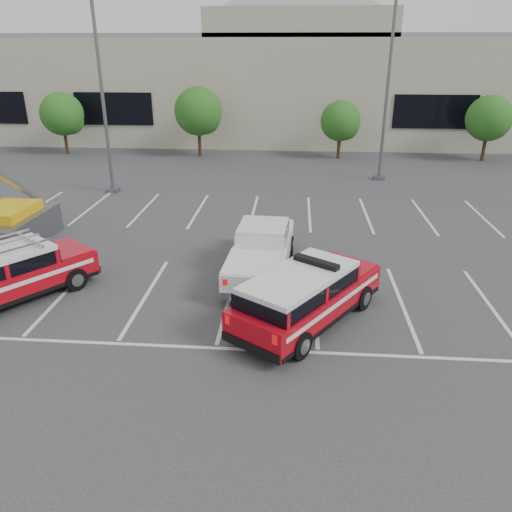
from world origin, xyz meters
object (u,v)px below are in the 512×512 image
at_px(utility_rig, 7,228).
at_px(tree_right, 490,120).
at_px(fire_chief_suv, 306,299).
at_px(ladder_suv, 10,277).
at_px(tree_left, 64,115).
at_px(tree_mid_right, 342,122).
at_px(white_pickup, 262,255).
at_px(light_pole_mid, 387,89).
at_px(convention_building, 277,80).
at_px(tree_mid_left, 200,113).
at_px(light_pole_left, 102,93).

bearing_deg(utility_rig, tree_right, 38.44).
distance_m(fire_chief_suv, ladder_suv, 9.22).
distance_m(tree_left, tree_mid_right, 20.00).
height_order(tree_left, white_pickup, tree_left).
height_order(light_pole_mid, utility_rig, light_pole_mid).
bearing_deg(white_pickup, ladder_suv, -157.91).
distance_m(tree_mid_right, light_pole_mid, 6.88).
height_order(convention_building, fire_chief_suv, convention_building).
distance_m(tree_mid_left, light_pole_left, 10.73).
distance_m(ladder_suv, utility_rig, 5.33).
distance_m(tree_mid_left, tree_mid_right, 10.01).
bearing_deg(tree_right, white_pickup, -125.40).
distance_m(tree_mid_left, utility_rig, 18.76).
bearing_deg(tree_mid_left, tree_mid_right, -0.00).
xyz_separation_m(convention_building, tree_mid_left, (-5.09, -9.82, -1.68)).
distance_m(tree_left, light_pole_mid, 22.86).
xyz_separation_m(tree_right, ladder_suv, (-21.89, -22.62, -2.01)).
distance_m(convention_building, white_pickup, 30.10).
xyz_separation_m(light_pole_mid, white_pickup, (-6.12, -13.96, -4.52)).
bearing_deg(tree_left, utility_rig, -73.35).
height_order(light_pole_mid, white_pickup, light_pole_mid).
height_order(tree_mid_right, white_pickup, tree_mid_right).
height_order(ladder_suv, utility_rig, utility_rig).
xyz_separation_m(tree_mid_right, ladder_suv, (-11.89, -22.62, -1.74)).
height_order(tree_right, utility_rig, tree_right).
relative_size(tree_left, ladder_suv, 0.88).
bearing_deg(convention_building, light_pole_mid, -66.74).
relative_size(convention_building, tree_mid_left, 12.38).
distance_m(tree_left, tree_right, 30.00).
height_order(tree_mid_right, ladder_suv, tree_mid_right).
distance_m(convention_building, tree_left, 18.11).
height_order(convention_building, light_pole_left, convention_building).
bearing_deg(fire_chief_suv, light_pole_left, 162.30).
height_order(tree_mid_left, fire_chief_suv, tree_mid_left).
height_order(tree_left, tree_mid_left, tree_mid_left).
relative_size(tree_right, ladder_suv, 0.88).
xyz_separation_m(tree_left, fire_chief_suv, (17.30, -23.35, -2.02)).
bearing_deg(white_pickup, tree_mid_left, 109.41).
height_order(tree_left, utility_rig, tree_left).
bearing_deg(tree_mid_left, tree_left, -180.00).
bearing_deg(light_pole_mid, tree_mid_left, 153.08).
xyz_separation_m(convention_building, light_pole_left, (-8.18, -19.86, 0.47)).
relative_size(tree_left, tree_right, 1.00).
relative_size(tree_left, light_pole_mid, 0.43).
bearing_deg(ladder_suv, white_pickup, 55.71).
height_order(white_pickup, ladder_suv, ladder_suv).
height_order(tree_mid_right, light_pole_left, light_pole_left).
xyz_separation_m(tree_left, tree_mid_right, (20.00, -0.00, -0.27)).
bearing_deg(ladder_suv, tree_mid_right, 99.17).
height_order(convention_building, light_pole_mid, convention_building).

